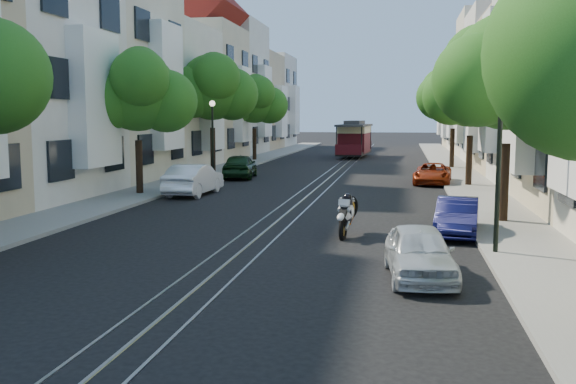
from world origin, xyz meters
The scene contains 24 objects.
ground centered at (0.00, 28.00, 0.00)m, with size 200.00×200.00×0.00m, color black.
sidewalk_east centered at (7.25, 28.00, 0.06)m, with size 2.50×80.00×0.12m, color gray.
sidewalk_west centered at (-7.25, 28.00, 0.06)m, with size 2.50×80.00×0.12m, color gray.
rail_left centered at (-0.55, 28.00, 0.01)m, with size 0.06×80.00×0.02m, color gray.
rail_slot centered at (0.00, 28.00, 0.01)m, with size 0.06×80.00×0.02m, color gray.
rail_right centered at (0.55, 28.00, 0.01)m, with size 0.06×80.00×0.02m, color gray.
lane_line centered at (0.00, 28.00, 0.00)m, with size 0.08×80.00×0.01m, color tan.
townhouses_east centered at (11.87, 27.91, 5.18)m, with size 7.75×72.00×12.00m.
townhouses_west centered at (-11.87, 27.91, 5.08)m, with size 7.75×72.00×11.76m.
tree_e_b centered at (7.26, 8.98, 4.73)m, with size 4.93×4.08×6.68m.
tree_e_c centered at (7.26, 19.98, 4.60)m, with size 4.84×3.99×6.52m.
tree_e_d centered at (7.26, 30.98, 4.87)m, with size 5.01×4.16×6.85m.
tree_w_b centered at (-7.14, 13.98, 4.40)m, with size 4.72×3.87×6.27m.
tree_w_c centered at (-7.14, 24.98, 5.07)m, with size 5.13×4.28×7.09m.
tree_w_d centered at (-7.14, 35.98, 4.60)m, with size 4.84×3.99×6.52m.
lamp_east centered at (6.30, 4.00, 2.85)m, with size 0.32×0.32×4.16m.
lamp_west centered at (-6.30, 22.00, 2.85)m, with size 0.32×0.32×4.16m.
sportbike_rider centered at (2.47, 6.04, 0.68)m, with size 0.53×1.86×1.29m.
cable_car centered at (0.02, 42.02, 1.66)m, with size 2.69×7.39×2.79m.
parked_car_e_near centered at (4.40, 1.47, 0.57)m, with size 1.34×3.32×1.13m, color #B6BEC4.
parked_car_e_mid centered at (5.60, 6.76, 0.54)m, with size 1.14×3.28×1.08m, color #0B0D3B.
parked_car_e_far centered at (5.54, 21.04, 0.54)m, with size 1.78×3.86×1.07m, color #952B0D.
parked_car_w_mid centered at (-4.95, 14.62, 0.67)m, with size 1.43×4.09×1.35m, color white.
parked_car_w_far centered at (-4.87, 22.39, 0.68)m, with size 1.61×4.00×1.36m, color black.
Camera 1 is at (4.00, -12.10, 3.42)m, focal length 40.00 mm.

